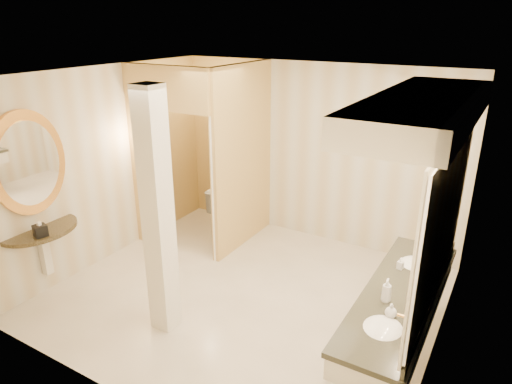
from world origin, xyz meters
TOP-DOWN VIEW (x-y plane):
  - floor at (0.00, 0.00)m, footprint 4.50×4.50m
  - ceiling at (0.00, 0.00)m, footprint 4.50×4.50m
  - wall_back at (0.00, 2.00)m, footprint 4.50×0.02m
  - wall_front at (0.00, -2.00)m, footprint 4.50×0.02m
  - wall_left at (-2.25, 0.00)m, footprint 0.02×4.00m
  - wall_right at (2.25, 0.00)m, footprint 0.02×4.00m
  - toilet_closet at (-1.13, 0.97)m, footprint 1.50×1.55m
  - wall_sconce at (-1.93, 0.43)m, footprint 0.14×0.14m
  - vanity at (1.98, -0.35)m, footprint 0.75×2.46m
  - console_shelf at (-2.21, -1.18)m, footprint 0.96×0.96m
  - pillar at (-0.45, -0.97)m, footprint 0.25×0.25m
  - tissue_box at (-1.99, -1.31)m, footprint 0.17×0.17m
  - toilet at (-1.10, 1.39)m, footprint 0.47×0.82m
  - soap_bottle_a at (1.83, 0.07)m, footprint 0.07×0.07m
  - soap_bottle_b at (1.96, -0.79)m, footprint 0.12×0.12m
  - soap_bottle_c at (1.86, -0.58)m, footprint 0.09×0.09m

SIDE VIEW (x-z plane):
  - floor at x=0.00m, z-range 0.00..0.00m
  - toilet at x=-1.10m, z-range 0.00..0.83m
  - soap_bottle_a at x=1.83m, z-range 0.88..1.00m
  - soap_bottle_b at x=1.96m, z-range 0.88..1.01m
  - tissue_box at x=-1.99m, z-range 0.88..1.01m
  - soap_bottle_c at x=1.86m, z-range 0.88..1.11m
  - console_shelf at x=-2.21m, z-range 0.38..2.31m
  - wall_back at x=0.00m, z-range 0.00..2.70m
  - wall_front at x=0.00m, z-range 0.00..2.70m
  - wall_left at x=-2.25m, z-range 0.00..2.70m
  - wall_right at x=2.25m, z-range 0.00..2.70m
  - pillar at x=-0.45m, z-range 0.00..2.70m
  - toilet_closet at x=-1.13m, z-range 0.04..2.74m
  - vanity at x=1.98m, z-range 0.58..2.67m
  - wall_sconce at x=-1.93m, z-range 1.52..1.94m
  - ceiling at x=0.00m, z-range 2.70..2.70m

